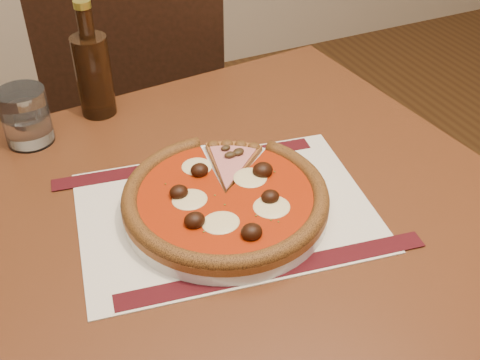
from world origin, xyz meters
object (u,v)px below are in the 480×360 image
Objects in this scene: water_glass at (26,116)px; bottle at (93,72)px; table at (245,252)px; pizza at (225,196)px; plate at (226,206)px; chair_far at (144,102)px.

bottle reaches higher than water_glass.
table is 2.91× the size of pizza.
plate is at bearing -53.78° from water_glass.
chair_far is 9.48× the size of water_glass.
bottle is at bearing 105.42° from pizza.
chair_far reaches higher than pizza.
table is at bearing 9.26° from plate.
plate is at bearing 108.45° from chair_far.
water_glass is (-0.31, -0.43, 0.27)m from chair_far.
water_glass is 0.46× the size of bottle.
plate reaches higher than table.
plate is at bearing 64.54° from pizza.
pizza is 3.09× the size of water_glass.
chair_far is (0.05, 0.73, -0.12)m from table.
chair_far reaches higher than plate.
chair_far is 0.60m from water_glass.
plate is at bearing -170.74° from table.
water_glass is (-0.23, 0.31, 0.04)m from plate.
chair_far is at bearing 64.56° from bottle.
bottle is at bearing 105.44° from plate.
table is 2.92× the size of plate.
bottle reaches higher than pizza.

